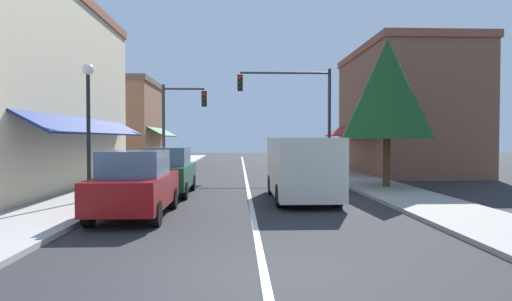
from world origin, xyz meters
TOP-DOWN VIEW (x-y plane):
  - ground_plane at (0.00, 18.00)m, footprint 80.00×80.00m
  - sidewalk_left at (-5.50, 18.00)m, footprint 2.60×56.00m
  - sidewalk_right at (5.50, 18.00)m, footprint 2.60×56.00m
  - lane_center_stripe at (0.00, 18.00)m, footprint 0.14×52.00m
  - storefront_left_block at (-9.52, 12.00)m, footprint 6.76×14.20m
  - storefront_right_block at (9.65, 20.00)m, footprint 7.01×10.20m
  - storefront_far_left at (-8.91, 28.00)m, footprint 5.55×8.20m
  - parked_car_nearest_left at (-3.13, 5.47)m, footprint 1.79×4.10m
  - parked_car_second_left at (-3.03, 10.10)m, footprint 1.79×4.10m
  - van_in_lane at (1.73, 8.52)m, footprint 2.03×5.19m
  - traffic_signal_mast_arm at (3.02, 18.64)m, footprint 5.34×0.50m
  - traffic_signal_left_corner at (-3.93, 19.74)m, footprint 2.64×0.50m
  - street_lamp_left_near at (-5.15, 7.85)m, footprint 0.36×0.36m
  - tree_right_near at (5.71, 11.59)m, footprint 3.71×3.71m

SIDE VIEW (x-z plane):
  - ground_plane at x=0.00m, z-range 0.00..0.00m
  - lane_center_stripe at x=0.00m, z-range 0.00..0.01m
  - sidewalk_left at x=-5.50m, z-range 0.00..0.12m
  - sidewalk_right at x=5.50m, z-range 0.00..0.12m
  - parked_car_nearest_left at x=-3.13m, z-range -0.01..1.76m
  - parked_car_second_left at x=-3.03m, z-range -0.01..1.76m
  - van_in_lane at x=1.73m, z-range 0.09..2.21m
  - street_lamp_left_near at x=-5.15m, z-range 0.80..5.26m
  - storefront_far_left at x=-8.91m, z-range 0.01..6.51m
  - traffic_signal_left_corner at x=-3.93m, z-range 0.82..6.08m
  - storefront_right_block at x=9.65m, z-range 0.00..7.47m
  - storefront_left_block at x=-9.52m, z-range 0.00..8.10m
  - tree_right_near at x=5.71m, z-range 1.03..7.20m
  - traffic_signal_mast_arm at x=3.02m, z-range 1.11..7.17m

